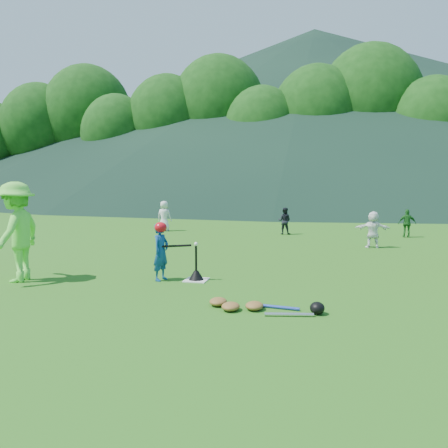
{
  "coord_description": "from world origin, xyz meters",
  "views": [
    {
      "loc": [
        2.45,
        -8.24,
        1.97
      ],
      "look_at": [
        0.0,
        2.5,
        0.9
      ],
      "focal_mm": 35.0,
      "sensor_mm": 36.0,
      "label": 1
    }
  ],
  "objects_px": {
    "adult_coach": "(17,232)",
    "batting_tee": "(196,274)",
    "batter_child": "(161,252)",
    "fielder_b": "(284,221)",
    "fielder_a": "(164,216)",
    "home_plate": "(196,280)",
    "fielder_d": "(373,229)",
    "fielder_c": "(407,223)",
    "equipment_pile": "(254,306)"
  },
  "relations": [
    {
      "from": "adult_coach",
      "to": "batting_tee",
      "type": "xyz_separation_m",
      "value": [
        3.43,
        0.82,
        -0.86
      ]
    },
    {
      "from": "batter_child",
      "to": "fielder_b",
      "type": "relative_size",
      "value": 1.14
    },
    {
      "from": "fielder_a",
      "to": "batting_tee",
      "type": "bearing_deg",
      "value": 118.11
    },
    {
      "from": "home_plate",
      "to": "batter_child",
      "type": "relative_size",
      "value": 0.39
    },
    {
      "from": "batter_child",
      "to": "fielder_a",
      "type": "xyz_separation_m",
      "value": [
        -3.06,
        8.3,
        0.03
      ]
    },
    {
      "from": "batter_child",
      "to": "fielder_d",
      "type": "distance_m",
      "value": 7.16
    },
    {
      "from": "batter_child",
      "to": "fielder_b",
      "type": "distance_m",
      "value": 8.42
    },
    {
      "from": "batter_child",
      "to": "fielder_c",
      "type": "bearing_deg",
      "value": -21.78
    },
    {
      "from": "fielder_a",
      "to": "batter_child",
      "type": "bearing_deg",
      "value": 113.69
    },
    {
      "from": "home_plate",
      "to": "batter_child",
      "type": "xyz_separation_m",
      "value": [
        -0.69,
        -0.13,
        0.56
      ]
    },
    {
      "from": "adult_coach",
      "to": "fielder_b",
      "type": "height_order",
      "value": "adult_coach"
    },
    {
      "from": "fielder_a",
      "to": "fielder_c",
      "type": "height_order",
      "value": "fielder_a"
    },
    {
      "from": "adult_coach",
      "to": "equipment_pile",
      "type": "height_order",
      "value": "adult_coach"
    },
    {
      "from": "fielder_a",
      "to": "fielder_d",
      "type": "relative_size",
      "value": 1.1
    },
    {
      "from": "home_plate",
      "to": "fielder_c",
      "type": "relative_size",
      "value": 0.45
    },
    {
      "from": "adult_coach",
      "to": "fielder_a",
      "type": "xyz_separation_m",
      "value": [
        -0.32,
        8.99,
        -0.38
      ]
    },
    {
      "from": "fielder_b",
      "to": "equipment_pile",
      "type": "distance_m",
      "value": 9.86
    },
    {
      "from": "fielder_a",
      "to": "batting_tee",
      "type": "distance_m",
      "value": 9.0
    },
    {
      "from": "adult_coach",
      "to": "fielder_d",
      "type": "relative_size",
      "value": 1.8
    },
    {
      "from": "batting_tee",
      "to": "fielder_c",
      "type": "bearing_deg",
      "value": 56.81
    },
    {
      "from": "adult_coach",
      "to": "batting_tee",
      "type": "bearing_deg",
      "value": 96.68
    },
    {
      "from": "fielder_d",
      "to": "batting_tee",
      "type": "relative_size",
      "value": 1.61
    },
    {
      "from": "home_plate",
      "to": "equipment_pile",
      "type": "height_order",
      "value": "equipment_pile"
    },
    {
      "from": "fielder_c",
      "to": "fielder_a",
      "type": "bearing_deg",
      "value": 1.72
    },
    {
      "from": "adult_coach",
      "to": "batting_tee",
      "type": "height_order",
      "value": "adult_coach"
    },
    {
      "from": "fielder_a",
      "to": "equipment_pile",
      "type": "distance_m",
      "value": 11.2
    },
    {
      "from": "fielder_b",
      "to": "fielder_c",
      "type": "bearing_deg",
      "value": -171.29
    },
    {
      "from": "fielder_b",
      "to": "batter_child",
      "type": "bearing_deg",
      "value": 85.68
    },
    {
      "from": "fielder_d",
      "to": "fielder_b",
      "type": "bearing_deg",
      "value": -47.16
    },
    {
      "from": "home_plate",
      "to": "equipment_pile",
      "type": "distance_m",
      "value": 2.26
    },
    {
      "from": "fielder_b",
      "to": "fielder_d",
      "type": "xyz_separation_m",
      "value": [
        2.87,
        -2.75,
        0.05
      ]
    },
    {
      "from": "adult_coach",
      "to": "fielder_c",
      "type": "xyz_separation_m",
      "value": [
        8.79,
        9.02,
        -0.49
      ]
    },
    {
      "from": "adult_coach",
      "to": "fielder_a",
      "type": "height_order",
      "value": "adult_coach"
    },
    {
      "from": "adult_coach",
      "to": "fielder_c",
      "type": "distance_m",
      "value": 12.61
    },
    {
      "from": "fielder_d",
      "to": "batting_tee",
      "type": "bearing_deg",
      "value": 50.5
    },
    {
      "from": "batter_child",
      "to": "batting_tee",
      "type": "xyz_separation_m",
      "value": [
        0.69,
        0.13,
        -0.44
      ]
    },
    {
      "from": "fielder_a",
      "to": "equipment_pile",
      "type": "height_order",
      "value": "fielder_a"
    },
    {
      "from": "batter_child",
      "to": "fielder_a",
      "type": "height_order",
      "value": "fielder_a"
    },
    {
      "from": "fielder_a",
      "to": "fielder_d",
      "type": "xyz_separation_m",
      "value": [
        7.66,
        -2.81,
        -0.05
      ]
    },
    {
      "from": "batting_tee",
      "to": "adult_coach",
      "type": "bearing_deg",
      "value": -166.49
    },
    {
      "from": "home_plate",
      "to": "equipment_pile",
      "type": "bearing_deg",
      "value": -50.12
    },
    {
      "from": "fielder_a",
      "to": "adult_coach",
      "type": "bearing_deg",
      "value": 95.47
    },
    {
      "from": "fielder_b",
      "to": "batting_tee",
      "type": "height_order",
      "value": "fielder_b"
    },
    {
      "from": "fielder_b",
      "to": "equipment_pile",
      "type": "relative_size",
      "value": 0.56
    },
    {
      "from": "home_plate",
      "to": "batting_tee",
      "type": "height_order",
      "value": "batting_tee"
    },
    {
      "from": "fielder_c",
      "to": "fielder_d",
      "type": "height_order",
      "value": "fielder_d"
    },
    {
      "from": "batter_child",
      "to": "adult_coach",
      "type": "relative_size",
      "value": 0.58
    },
    {
      "from": "batter_child",
      "to": "equipment_pile",
      "type": "relative_size",
      "value": 0.64
    },
    {
      "from": "fielder_c",
      "to": "equipment_pile",
      "type": "distance_m",
      "value": 10.68
    },
    {
      "from": "fielder_c",
      "to": "adult_coach",
      "type": "bearing_deg",
      "value": 47.27
    }
  ]
}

